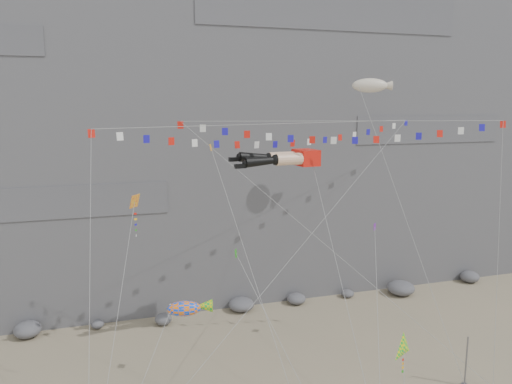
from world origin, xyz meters
TOP-DOWN VIEW (x-y plane):
  - cliff at (0.00, 32.00)m, footprint 80.00×28.00m
  - talus_boulders at (0.00, 17.00)m, footprint 60.00×3.00m
  - anchor_pole_right at (12.21, -1.25)m, footprint 0.12×0.12m
  - legs_kite at (0.89, 7.42)m, footprint 7.23×16.47m
  - flag_banner_upper at (1.70, 9.64)m, footprint 31.33×19.71m
  - flag_banner_lower at (5.05, 5.29)m, footprint 24.21×10.53m
  - harlequin_kite at (-10.90, 3.55)m, footprint 4.41×8.56m
  - fish_windsock at (-8.24, 1.06)m, footprint 7.50×6.23m
  - delta_kite at (4.54, -4.48)m, footprint 2.77×3.85m
  - blimp_windsock at (10.56, 11.42)m, footprint 4.30×14.45m
  - small_kite_a at (-5.03, 6.43)m, footprint 3.93×12.59m
  - small_kite_b at (8.18, 5.59)m, footprint 6.43×12.18m
  - small_kite_c at (-4.16, 2.97)m, footprint 4.41×10.42m

SIDE VIEW (x-z plane):
  - talus_boulders at x=0.00m, z-range 0.00..1.20m
  - anchor_pole_right at x=12.21m, z-range 0.00..3.90m
  - delta_kite at x=4.54m, z-range 2.12..9.41m
  - fish_windsock at x=-8.24m, z-range 2.25..13.20m
  - small_kite_c at x=-4.16m, z-range 2.97..17.71m
  - small_kite_b at x=8.18m, z-range 2.31..19.06m
  - harlequin_kite at x=-10.90m, z-range 6.11..22.73m
  - legs_kite at x=0.89m, z-range 5.26..27.73m
  - small_kite_a at x=-5.03m, z-range 6.43..27.94m
  - flag_banner_upper at x=1.70m, z-range 4.70..33.55m
  - flag_banner_lower at x=5.05m, z-range 8.10..30.76m
  - blimp_windsock at x=10.56m, z-range 9.38..35.31m
  - cliff at x=0.00m, z-range 0.00..50.00m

